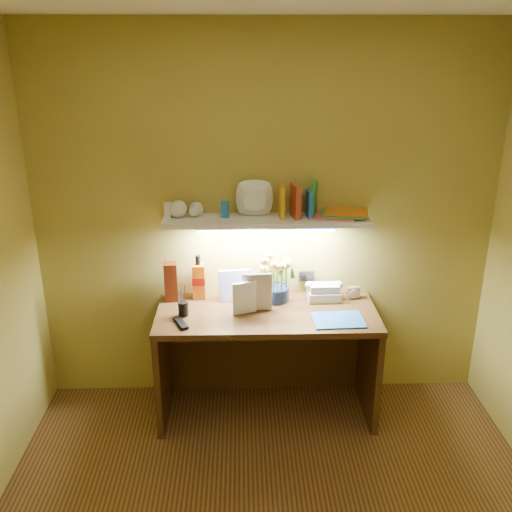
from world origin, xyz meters
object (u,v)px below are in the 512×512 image
Objects in this scene: flower_bouquet at (275,277)px; desk at (267,363)px; desk_clock at (353,292)px; whisky_bottle at (199,277)px; telephone at (324,290)px.

desk is at bearing -109.60° from flower_bouquet.
desk_clock is (0.52, 0.01, -0.12)m from flower_bouquet.
desk is 0.72m from whisky_bottle.
desk_clock is at bearing 17.89° from desk.
whisky_bottle is (-0.51, 0.05, -0.01)m from flower_bouquet.
desk is at bearing -172.27° from desk_clock.
desk_clock is at bearing 1.50° from telephone.
flower_bouquet reaches higher than desk.
telephone is 2.62× the size of desk_clock.
whisky_bottle is (-0.83, 0.04, 0.09)m from telephone.
flower_bouquet is at bearing -5.43° from whisky_bottle.
desk_clock is at bearing -1.91° from whisky_bottle.
telephone is (0.32, 0.00, -0.10)m from flower_bouquet.
telephone is at bearing 0.72° from flower_bouquet.
flower_bouquet reaches higher than desk_clock.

